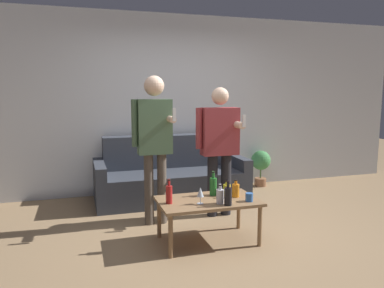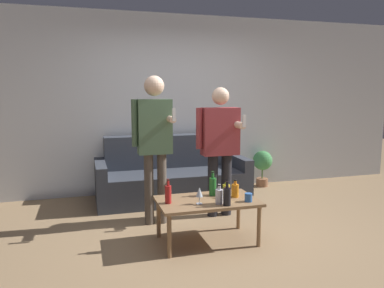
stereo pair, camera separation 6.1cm
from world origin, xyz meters
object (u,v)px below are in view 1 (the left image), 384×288
object	(u,v)px
person_standing_left	(154,136)
coffee_table	(208,204)
bottle_orange	(227,189)
couch	(170,177)
person_standing_right	(219,142)

from	to	relation	value
person_standing_left	coffee_table	bearing A→B (deg)	-59.09
coffee_table	bottle_orange	bearing A→B (deg)	20.82
couch	coffee_table	bearing A→B (deg)	-90.11
person_standing_left	person_standing_right	world-z (taller)	person_standing_left
bottle_orange	person_standing_right	distance (m)	0.80
couch	person_standing_right	world-z (taller)	person_standing_right
bottle_orange	person_standing_left	bearing A→B (deg)	137.69
couch	bottle_orange	world-z (taller)	couch
couch	bottle_orange	xyz separation A→B (m)	(0.24, -1.56, 0.20)
bottle_orange	person_standing_left	world-z (taller)	person_standing_left
bottle_orange	person_standing_right	world-z (taller)	person_standing_right
person_standing_right	coffee_table	bearing A→B (deg)	-118.49
coffee_table	person_standing_left	bearing A→B (deg)	120.91
couch	coffee_table	xyz separation A→B (m)	(-0.00, -1.66, 0.09)
coffee_table	person_standing_left	distance (m)	1.03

